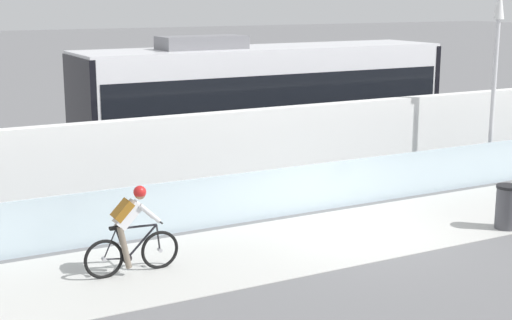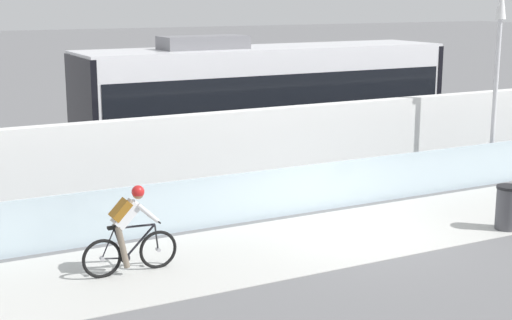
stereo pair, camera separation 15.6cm
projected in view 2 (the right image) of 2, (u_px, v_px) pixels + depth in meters
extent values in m
plane|color=slate|center=(361.00, 233.00, 15.91)|extent=(200.00, 200.00, 0.00)
cube|color=beige|center=(361.00, 233.00, 15.91)|extent=(32.00, 3.20, 0.01)
cube|color=silver|center=(314.00, 188.00, 17.39)|extent=(32.00, 0.05, 1.12)
cube|color=white|center=(276.00, 151.00, 18.83)|extent=(32.00, 0.36, 2.19)
cube|color=#595654|center=(233.00, 173.00, 21.21)|extent=(32.00, 0.08, 0.01)
cube|color=#595654|center=(212.00, 164.00, 22.45)|extent=(32.00, 0.08, 0.01)
cube|color=silver|center=(266.00, 100.00, 22.08)|extent=(11.00, 2.50, 3.10)
cube|color=black|center=(266.00, 88.00, 22.01)|extent=(10.56, 2.54, 1.04)
cube|color=#4C4C51|center=(266.00, 146.00, 22.38)|extent=(10.78, 2.53, 0.28)
cube|color=slate|center=(203.00, 42.00, 20.81)|extent=(2.40, 1.10, 0.36)
cube|color=#232326|center=(154.00, 164.00, 20.81)|extent=(1.40, 1.88, 0.20)
cylinder|color=black|center=(163.00, 171.00, 20.20)|extent=(0.60, 0.10, 0.60)
cylinder|color=black|center=(145.00, 161.00, 21.44)|extent=(0.60, 0.10, 0.60)
cube|color=#232326|center=(363.00, 141.00, 24.02)|extent=(1.40, 1.88, 0.20)
cylinder|color=black|center=(377.00, 147.00, 23.41)|extent=(0.60, 0.10, 0.60)
cylinder|color=black|center=(350.00, 139.00, 24.65)|extent=(0.60, 0.10, 0.60)
cube|color=black|center=(82.00, 113.00, 19.60)|extent=(0.16, 2.54, 2.94)
cube|color=black|center=(413.00, 90.00, 24.57)|extent=(0.16, 2.54, 2.94)
torus|color=black|center=(158.00, 250.00, 13.77)|extent=(0.72, 0.06, 0.72)
cylinder|color=#99999E|center=(158.00, 250.00, 13.77)|extent=(0.07, 0.10, 0.07)
torus|color=black|center=(102.00, 259.00, 13.30)|extent=(0.72, 0.06, 0.72)
cylinder|color=#99999E|center=(102.00, 259.00, 13.30)|extent=(0.07, 0.10, 0.07)
cylinder|color=black|center=(140.00, 241.00, 13.57)|extent=(0.60, 0.04, 0.58)
cylinder|color=black|center=(120.00, 243.00, 13.40)|extent=(0.22, 0.04, 0.59)
cylinder|color=black|center=(135.00, 226.00, 13.47)|extent=(0.76, 0.04, 0.07)
cylinder|color=black|center=(114.00, 258.00, 13.40)|extent=(0.43, 0.03, 0.09)
cylinder|color=black|center=(108.00, 244.00, 13.30)|extent=(0.27, 0.02, 0.53)
cylinder|color=black|center=(156.00, 237.00, 13.71)|extent=(0.08, 0.03, 0.49)
cube|color=black|center=(114.00, 227.00, 13.29)|extent=(0.24, 0.10, 0.05)
cylinder|color=black|center=(155.00, 219.00, 13.63)|extent=(0.03, 0.58, 0.03)
cylinder|color=#262628|center=(125.00, 258.00, 13.50)|extent=(0.18, 0.02, 0.18)
cube|color=silver|center=(126.00, 214.00, 13.35)|extent=(0.50, 0.28, 0.51)
cube|color=#8C5919|center=(120.00, 210.00, 13.28)|extent=(0.38, 0.30, 0.38)
sphere|color=#997051|center=(138.00, 194.00, 13.38)|extent=(0.20, 0.20, 0.20)
sphere|color=red|center=(138.00, 192.00, 13.37)|extent=(0.23, 0.23, 0.23)
cylinder|color=silver|center=(148.00, 213.00, 13.37)|extent=(0.41, 0.08, 0.41)
cylinder|color=silver|center=(142.00, 209.00, 13.65)|extent=(0.41, 0.08, 0.41)
cylinder|color=#726656|center=(123.00, 247.00, 13.34)|extent=(0.25, 0.11, 0.79)
cylinder|color=#726656|center=(119.00, 237.00, 13.47)|extent=(0.25, 0.11, 0.52)
cylinder|color=gray|center=(490.00, 177.00, 20.38)|extent=(0.24, 0.24, 0.20)
cylinder|color=silver|center=(495.00, 100.00, 19.93)|extent=(0.12, 0.12, 4.20)
cone|color=white|center=(502.00, 1.00, 19.38)|extent=(0.28, 0.28, 0.90)
cylinder|color=#47474C|center=(507.00, 209.00, 16.05)|extent=(0.48, 0.48, 0.90)
cylinder|color=black|center=(509.00, 187.00, 15.95)|extent=(0.51, 0.51, 0.06)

